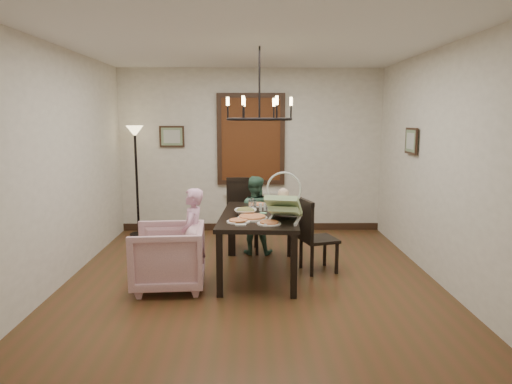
{
  "coord_description": "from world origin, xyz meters",
  "views": [
    {
      "loc": [
        -0.01,
        -5.38,
        1.96
      ],
      "look_at": [
        0.06,
        0.24,
        1.05
      ],
      "focal_mm": 32.0,
      "sensor_mm": 36.0,
      "label": 1
    }
  ],
  "objects_px": {
    "drinking_glass": "(254,206)",
    "floor_lamp": "(137,183)",
    "chair_right": "(319,235)",
    "dining_table": "(259,221)",
    "seated_man": "(254,222)",
    "elderly_woman": "(193,244)",
    "chair_far": "(243,215)",
    "armchair": "(168,257)",
    "baby_bouncer": "(284,204)"
  },
  "relations": [
    {
      "from": "drinking_glass",
      "to": "floor_lamp",
      "type": "bearing_deg",
      "value": 137.23
    },
    {
      "from": "chair_right",
      "to": "drinking_glass",
      "type": "bearing_deg",
      "value": 68.77
    },
    {
      "from": "dining_table",
      "to": "seated_man",
      "type": "bearing_deg",
      "value": 97.0
    },
    {
      "from": "drinking_glass",
      "to": "elderly_woman",
      "type": "bearing_deg",
      "value": -146.63
    },
    {
      "from": "chair_far",
      "to": "armchair",
      "type": "height_order",
      "value": "chair_far"
    },
    {
      "from": "drinking_glass",
      "to": "baby_bouncer",
      "type": "bearing_deg",
      "value": -58.07
    },
    {
      "from": "armchair",
      "to": "baby_bouncer",
      "type": "relative_size",
      "value": 1.37
    },
    {
      "from": "chair_right",
      "to": "seated_man",
      "type": "bearing_deg",
      "value": 29.22
    },
    {
      "from": "baby_bouncer",
      "to": "drinking_glass",
      "type": "bearing_deg",
      "value": 134.61
    },
    {
      "from": "dining_table",
      "to": "armchair",
      "type": "relative_size",
      "value": 2.08
    },
    {
      "from": "armchair",
      "to": "drinking_glass",
      "type": "bearing_deg",
      "value": 118.59
    },
    {
      "from": "armchair",
      "to": "chair_right",
      "type": "bearing_deg",
      "value": 103.42
    },
    {
      "from": "chair_right",
      "to": "elderly_woman",
      "type": "relative_size",
      "value": 1.0
    },
    {
      "from": "chair_far",
      "to": "elderly_woman",
      "type": "height_order",
      "value": "chair_far"
    },
    {
      "from": "drinking_glass",
      "to": "chair_right",
      "type": "bearing_deg",
      "value": -4.24
    },
    {
      "from": "dining_table",
      "to": "floor_lamp",
      "type": "distance_m",
      "value": 2.81
    },
    {
      "from": "chair_right",
      "to": "baby_bouncer",
      "type": "bearing_deg",
      "value": 118.43
    },
    {
      "from": "chair_right",
      "to": "floor_lamp",
      "type": "xyz_separation_m",
      "value": [
        -2.77,
        1.85,
        0.42
      ]
    },
    {
      "from": "chair_right",
      "to": "chair_far",
      "type": "bearing_deg",
      "value": 31.37
    },
    {
      "from": "drinking_glass",
      "to": "floor_lamp",
      "type": "xyz_separation_m",
      "value": [
        -1.93,
        1.79,
        0.05
      ]
    },
    {
      "from": "seated_man",
      "to": "floor_lamp",
      "type": "xyz_separation_m",
      "value": [
        -1.94,
        1.06,
        0.43
      ]
    },
    {
      "from": "elderly_woman",
      "to": "seated_man",
      "type": "height_order",
      "value": "elderly_woman"
    },
    {
      "from": "seated_man",
      "to": "drinking_glass",
      "type": "bearing_deg",
      "value": 96.66
    },
    {
      "from": "dining_table",
      "to": "drinking_glass",
      "type": "distance_m",
      "value": 0.24
    },
    {
      "from": "baby_bouncer",
      "to": "seated_man",
      "type": "bearing_deg",
      "value": 117.41
    },
    {
      "from": "elderly_woman",
      "to": "baby_bouncer",
      "type": "xyz_separation_m",
      "value": [
        1.08,
        -0.08,
        0.5
      ]
    },
    {
      "from": "dining_table",
      "to": "elderly_woman",
      "type": "height_order",
      "value": "elderly_woman"
    },
    {
      "from": "chair_far",
      "to": "seated_man",
      "type": "distance_m",
      "value": 0.2
    },
    {
      "from": "elderly_woman",
      "to": "armchair",
      "type": "bearing_deg",
      "value": -51.78
    },
    {
      "from": "baby_bouncer",
      "to": "drinking_glass",
      "type": "relative_size",
      "value": 4.26
    },
    {
      "from": "seated_man",
      "to": "drinking_glass",
      "type": "height_order",
      "value": "seated_man"
    },
    {
      "from": "baby_bouncer",
      "to": "floor_lamp",
      "type": "distance_m",
      "value": 3.27
    },
    {
      "from": "baby_bouncer",
      "to": "dining_table",
      "type": "bearing_deg",
      "value": 138.86
    },
    {
      "from": "chair_right",
      "to": "drinking_glass",
      "type": "xyz_separation_m",
      "value": [
        -0.84,
        0.06,
        0.37
      ]
    },
    {
      "from": "dining_table",
      "to": "baby_bouncer",
      "type": "height_order",
      "value": "baby_bouncer"
    },
    {
      "from": "chair_far",
      "to": "elderly_woman",
      "type": "xyz_separation_m",
      "value": [
        -0.58,
        -1.3,
        -0.07
      ]
    },
    {
      "from": "dining_table",
      "to": "baby_bouncer",
      "type": "relative_size",
      "value": 2.84
    },
    {
      "from": "chair_far",
      "to": "floor_lamp",
      "type": "xyz_separation_m",
      "value": [
        -1.78,
        0.97,
        0.35
      ]
    },
    {
      "from": "chair_right",
      "to": "drinking_glass",
      "type": "distance_m",
      "value": 0.92
    },
    {
      "from": "armchair",
      "to": "chair_far",
      "type": "bearing_deg",
      "value": 145.94
    },
    {
      "from": "dining_table",
      "to": "elderly_woman",
      "type": "relative_size",
      "value": 1.79
    },
    {
      "from": "drinking_glass",
      "to": "chair_far",
      "type": "bearing_deg",
      "value": 100.64
    },
    {
      "from": "armchair",
      "to": "elderly_woman",
      "type": "bearing_deg",
      "value": 116.36
    },
    {
      "from": "elderly_woman",
      "to": "drinking_glass",
      "type": "xyz_separation_m",
      "value": [
        0.73,
        0.48,
        0.37
      ]
    },
    {
      "from": "chair_right",
      "to": "elderly_woman",
      "type": "bearing_deg",
      "value": 87.96
    },
    {
      "from": "chair_right",
      "to": "elderly_woman",
      "type": "height_order",
      "value": "chair_right"
    },
    {
      "from": "drinking_glass",
      "to": "dining_table",
      "type": "bearing_deg",
      "value": -68.82
    },
    {
      "from": "armchair",
      "to": "elderly_woman",
      "type": "height_order",
      "value": "elderly_woman"
    },
    {
      "from": "chair_right",
      "to": "seated_man",
      "type": "xyz_separation_m",
      "value": [
        -0.83,
        0.79,
        -0.01
      ]
    },
    {
      "from": "chair_right",
      "to": "armchair",
      "type": "distance_m",
      "value": 1.93
    }
  ]
}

